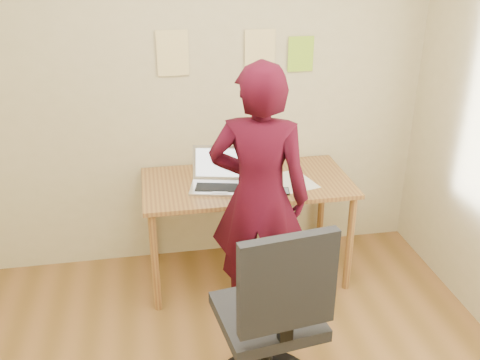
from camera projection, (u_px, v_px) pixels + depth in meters
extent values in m
cube|color=beige|center=(180.00, 80.00, 3.64)|extent=(3.50, 0.04, 2.70)
cube|color=olive|center=(247.00, 183.00, 3.61)|extent=(1.40, 0.70, 0.03)
cylinder|color=olive|center=(155.00, 263.00, 3.39)|extent=(0.05, 0.05, 0.71)
cylinder|color=olive|center=(349.00, 244.00, 3.60)|extent=(0.05, 0.05, 0.71)
cylinder|color=olive|center=(152.00, 218.00, 3.93)|extent=(0.05, 0.05, 0.71)
cylinder|color=olive|center=(322.00, 204.00, 4.14)|extent=(0.05, 0.05, 0.71)
cube|color=silver|center=(216.00, 188.00, 3.49)|extent=(0.37, 0.30, 0.02)
cube|color=black|center=(216.00, 187.00, 3.48)|extent=(0.29, 0.18, 0.00)
cube|color=silver|center=(218.00, 163.00, 3.57)|extent=(0.34, 0.14, 0.22)
cube|color=white|center=(218.00, 163.00, 3.57)|extent=(0.30, 0.11, 0.18)
cube|color=white|center=(294.00, 181.00, 3.60)|extent=(0.31, 0.38, 0.00)
cube|color=black|center=(285.00, 191.00, 3.45)|extent=(0.07, 0.12, 0.01)
cube|color=#3F4C59|center=(285.00, 191.00, 3.45)|extent=(0.06, 0.10, 0.00)
cube|color=#F4DA91|center=(173.00, 53.00, 3.52)|extent=(0.21, 0.00, 0.30)
cube|color=#F4DA91|center=(260.00, 52.00, 3.62)|extent=(0.21, 0.00, 0.30)
cube|color=#9BD52F|center=(301.00, 54.00, 3.68)|extent=(0.18, 0.00, 0.24)
cube|color=black|center=(267.00, 316.00, 2.69)|extent=(0.54, 0.54, 0.07)
cube|color=black|center=(288.00, 284.00, 2.35)|extent=(0.46, 0.12, 0.48)
cube|color=black|center=(285.00, 327.00, 2.45)|extent=(0.07, 0.05, 0.13)
cylinder|color=black|center=(266.00, 356.00, 2.80)|extent=(0.07, 0.07, 0.48)
imported|color=#3D0817|center=(259.00, 198.00, 3.17)|extent=(0.70, 0.57, 1.65)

